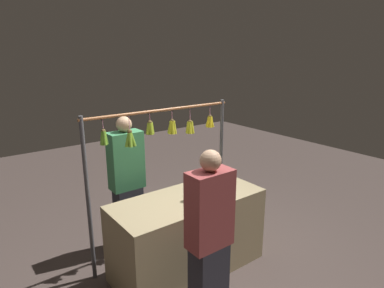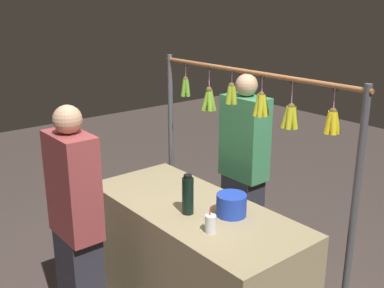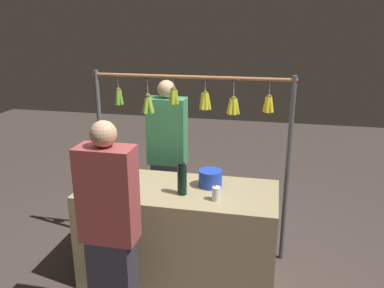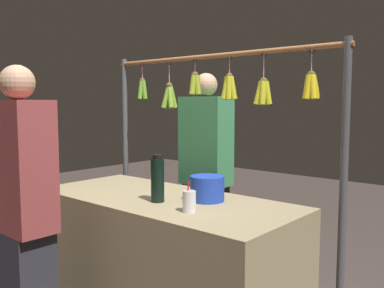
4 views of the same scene
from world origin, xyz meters
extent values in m
plane|color=#453934|center=(0.00, 0.00, 0.00)|extent=(12.00, 12.00, 0.00)
cube|color=tan|center=(0.00, 0.00, 0.44)|extent=(1.70, 0.74, 0.88)
cylinder|color=#4C4C51|center=(-0.92, -0.49, 0.91)|extent=(0.04, 0.04, 1.82)
cylinder|color=#4C4C51|center=(0.92, -0.49, 0.91)|extent=(0.04, 0.04, 1.82)
cylinder|color=#9E6038|center=(0.00, -0.49, 1.78)|extent=(1.91, 0.03, 0.03)
torus|color=black|center=(-0.72, -0.49, 1.76)|extent=(0.04, 0.01, 0.04)
cylinder|color=pink|center=(-0.72, -0.49, 1.69)|extent=(0.01, 0.01, 0.14)
sphere|color=brown|center=(-0.72, -0.49, 1.62)|extent=(0.05, 0.05, 0.05)
cylinder|color=yellow|center=(-0.69, -0.49, 1.55)|extent=(0.06, 0.04, 0.14)
cylinder|color=yellow|center=(-0.71, -0.47, 1.55)|extent=(0.05, 0.06, 0.14)
cylinder|color=yellow|center=(-0.73, -0.48, 1.55)|extent=(0.06, 0.05, 0.14)
cylinder|color=yellow|center=(-0.73, -0.51, 1.55)|extent=(0.06, 0.06, 0.15)
cylinder|color=yellow|center=(-0.71, -0.51, 1.55)|extent=(0.05, 0.07, 0.15)
torus|color=black|center=(-0.40, -0.49, 1.76)|extent=(0.04, 0.01, 0.04)
cylinder|color=pink|center=(-0.40, -0.49, 1.67)|extent=(0.01, 0.01, 0.16)
sphere|color=brown|center=(-0.40, -0.49, 1.59)|extent=(0.05, 0.05, 0.05)
cylinder|color=gold|center=(-0.37, -0.49, 1.52)|extent=(0.07, 0.04, 0.15)
cylinder|color=gold|center=(-0.38, -0.47, 1.52)|extent=(0.06, 0.07, 0.15)
cylinder|color=gold|center=(-0.41, -0.46, 1.52)|extent=(0.05, 0.06, 0.15)
cylinder|color=gold|center=(-0.43, -0.49, 1.52)|extent=(0.06, 0.04, 0.15)
cylinder|color=gold|center=(-0.41, -0.52, 1.52)|extent=(0.05, 0.06, 0.15)
cylinder|color=gold|center=(-0.39, -0.52, 1.52)|extent=(0.05, 0.06, 0.15)
torus|color=black|center=(-0.14, -0.49, 1.76)|extent=(0.04, 0.01, 0.04)
cylinder|color=pink|center=(-0.14, -0.49, 1.69)|extent=(0.01, 0.01, 0.12)
sphere|color=brown|center=(-0.14, -0.49, 1.63)|extent=(0.05, 0.05, 0.05)
cylinder|color=gold|center=(-0.11, -0.49, 1.56)|extent=(0.06, 0.04, 0.16)
cylinder|color=gold|center=(-0.13, -0.47, 1.56)|extent=(0.05, 0.07, 0.16)
cylinder|color=gold|center=(-0.15, -0.47, 1.56)|extent=(0.05, 0.06, 0.16)
cylinder|color=gold|center=(-0.17, -0.49, 1.56)|extent=(0.07, 0.04, 0.16)
cylinder|color=gold|center=(-0.15, -0.51, 1.56)|extent=(0.06, 0.07, 0.16)
cylinder|color=gold|center=(-0.13, -0.51, 1.56)|extent=(0.06, 0.07, 0.16)
torus|color=black|center=(0.16, -0.49, 1.76)|extent=(0.04, 0.01, 0.04)
cylinder|color=pink|center=(0.16, -0.49, 1.70)|extent=(0.01, 0.01, 0.10)
sphere|color=brown|center=(0.16, -0.49, 1.65)|extent=(0.05, 0.05, 0.05)
cylinder|color=#95AF28|center=(0.18, -0.49, 1.59)|extent=(0.07, 0.05, 0.14)
cylinder|color=#95AF28|center=(0.16, -0.47, 1.59)|extent=(0.04, 0.06, 0.14)
cylinder|color=#95AF28|center=(0.14, -0.49, 1.59)|extent=(0.06, 0.04, 0.14)
cylinder|color=#95AF28|center=(0.16, -0.51, 1.59)|extent=(0.05, 0.07, 0.14)
torus|color=black|center=(0.41, -0.49, 1.76)|extent=(0.04, 0.01, 0.04)
cylinder|color=pink|center=(0.41, -0.49, 1.67)|extent=(0.01, 0.01, 0.17)
sphere|color=brown|center=(0.41, -0.49, 1.59)|extent=(0.05, 0.05, 0.05)
cylinder|color=#74A42B|center=(0.44, -0.49, 1.50)|extent=(0.08, 0.04, 0.17)
cylinder|color=#74A42B|center=(0.42, -0.47, 1.50)|extent=(0.06, 0.08, 0.17)
cylinder|color=#74A42B|center=(0.39, -0.48, 1.50)|extent=(0.08, 0.06, 0.17)
cylinder|color=#74A42B|center=(0.39, -0.51, 1.50)|extent=(0.07, 0.06, 0.17)
cylinder|color=#74A42B|center=(0.42, -0.51, 1.50)|extent=(0.05, 0.08, 0.17)
torus|color=black|center=(0.70, -0.49, 1.76)|extent=(0.04, 0.02, 0.04)
cylinder|color=pink|center=(0.70, -0.49, 1.69)|extent=(0.01, 0.01, 0.12)
sphere|color=brown|center=(0.70, -0.49, 1.63)|extent=(0.05, 0.05, 0.05)
cylinder|color=#669F2D|center=(0.72, -0.49, 1.56)|extent=(0.06, 0.04, 0.15)
cylinder|color=#669F2D|center=(0.71, -0.47, 1.56)|extent=(0.04, 0.06, 0.15)
cylinder|color=#669F2D|center=(0.69, -0.49, 1.56)|extent=(0.05, 0.04, 0.15)
cylinder|color=#669F2D|center=(0.71, -0.51, 1.56)|extent=(0.04, 0.06, 0.15)
cylinder|color=black|center=(-0.06, 0.10, 1.01)|extent=(0.08, 0.08, 0.25)
cylinder|color=black|center=(-0.06, 0.10, 1.15)|extent=(0.06, 0.06, 0.02)
cylinder|color=blue|center=(-0.26, -0.11, 0.96)|extent=(0.20, 0.20, 0.15)
cylinder|color=silver|center=(-0.35, 0.16, 0.94)|extent=(0.07, 0.07, 0.11)
cylinder|color=red|center=(-0.34, 0.16, 0.97)|extent=(0.01, 0.02, 0.17)
cube|color=#2D2D38|center=(0.32, -0.81, 0.40)|extent=(0.32, 0.22, 0.80)
cube|color=#3F8C59|center=(0.32, -0.81, 1.16)|extent=(0.40, 0.22, 0.70)
sphere|color=tan|center=(0.32, -0.81, 1.60)|extent=(0.18, 0.18, 0.18)
cube|color=#2D2D38|center=(0.32, 0.74, 0.39)|extent=(0.31, 0.21, 0.79)
cube|color=#993F3F|center=(0.32, 0.74, 1.13)|extent=(0.39, 0.21, 0.69)
sphere|color=tan|center=(0.32, 0.74, 1.56)|extent=(0.18, 0.18, 0.18)
camera|label=1|loc=(1.99, 2.68, 2.42)|focal=31.22mm
camera|label=2|loc=(-2.26, 1.86, 2.26)|focal=43.03mm
camera|label=3|loc=(-0.77, 3.04, 2.28)|focal=37.00mm
camera|label=4|loc=(-1.80, 1.81, 1.46)|focal=39.74mm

